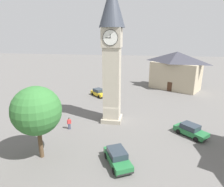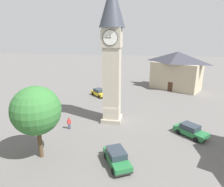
# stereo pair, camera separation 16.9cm
# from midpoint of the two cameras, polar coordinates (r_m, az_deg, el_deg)

# --- Properties ---
(ground_plane) EXTENTS (200.00, 200.00, 0.00)m
(ground_plane) POSITION_cam_midpoint_polar(r_m,az_deg,el_deg) (29.37, 0.17, -7.94)
(ground_plane) COLOR #605E5B
(clock_tower) EXTENTS (3.44, 3.44, 19.05)m
(clock_tower) POSITION_cam_midpoint_polar(r_m,az_deg,el_deg) (26.72, 0.19, 14.28)
(clock_tower) COLOR #A59C89
(clock_tower) RESTS_ON ground
(car_blue_kerb) EXTENTS (4.13, 4.09, 1.53)m
(car_blue_kerb) POSITION_cam_midpoint_polar(r_m,az_deg,el_deg) (40.75, -3.67, 0.30)
(car_blue_kerb) COLOR gold
(car_blue_kerb) RESTS_ON ground
(car_silver_kerb) EXTENTS (3.42, 4.44, 1.53)m
(car_silver_kerb) POSITION_cam_midpoint_polar(r_m,az_deg,el_deg) (20.06, 1.67, -18.24)
(car_silver_kerb) COLOR #236B38
(car_silver_kerb) RESTS_ON ground
(car_red_corner) EXTENTS (4.14, 4.07, 1.53)m
(car_red_corner) POSITION_cam_midpoint_polar(r_m,az_deg,el_deg) (26.82, 22.29, -10.01)
(car_red_corner) COLOR #236B38
(car_red_corner) RESTS_ON ground
(pedestrian) EXTENTS (0.49, 0.37, 1.69)m
(pedestrian) POSITION_cam_midpoint_polar(r_m,az_deg,el_deg) (27.07, -12.34, -8.24)
(pedestrian) COLOR #2D3351
(pedestrian) RESTS_ON ground
(tree) EXTENTS (4.87, 4.87, 7.63)m
(tree) POSITION_cam_midpoint_polar(r_m,az_deg,el_deg) (20.43, -21.18, -4.74)
(tree) COLOR brown
(tree) RESTS_ON ground
(building_corner_back) EXTENTS (12.65, 10.62, 8.74)m
(building_corner_back) POSITION_cam_midpoint_polar(r_m,az_deg,el_deg) (47.94, 18.47, 6.50)
(building_corner_back) COLOR tan
(building_corner_back) RESTS_ON ground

